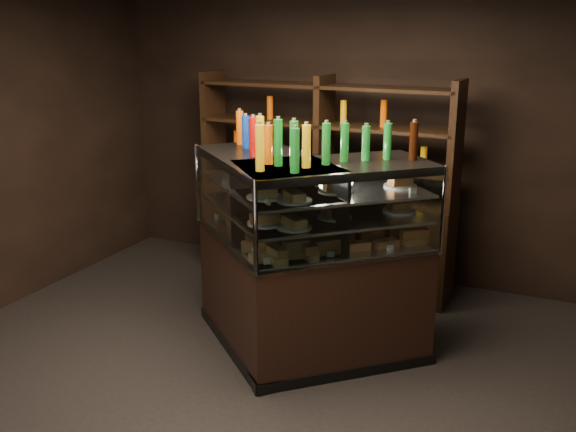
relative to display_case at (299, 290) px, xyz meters
name	(u,v)px	position (x,y,z in m)	size (l,w,h in m)	color
ground	(231,385)	(-0.23, -0.66, -0.50)	(5.00, 5.00, 0.00)	black
room_shell	(223,107)	(-0.23, -0.66, 1.44)	(5.02, 5.02, 3.01)	black
display_case	(299,290)	(0.00, 0.00, 0.00)	(2.03, 1.45, 1.51)	black
food_display	(299,212)	(0.00, -0.01, 0.62)	(1.61, 0.97, 0.46)	#BA8542
bottles_top	(300,140)	(0.00, 0.00, 1.14)	(1.43, 0.83, 0.30)	#D8590A
potted_conifer	(359,295)	(0.37, 0.35, -0.11)	(0.32, 0.32, 0.69)	black
back_shelving	(323,223)	(-0.35, 1.39, 0.10)	(2.50, 0.53, 2.00)	black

